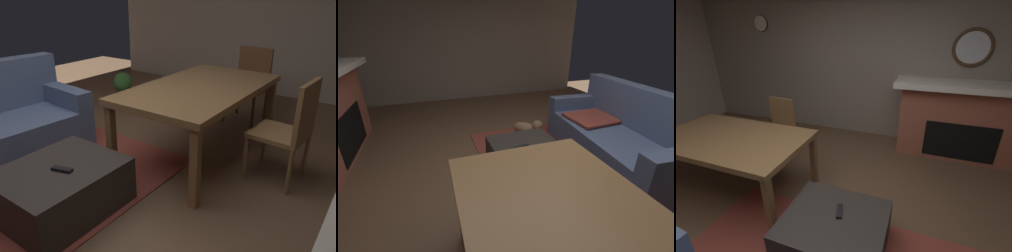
{
  "view_description": "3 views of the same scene",
  "coord_description": "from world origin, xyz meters",
  "views": [
    {
      "loc": [
        -1.52,
        -1.89,
        1.58
      ],
      "look_at": [
        -0.02,
        -0.82,
        0.82
      ],
      "focal_mm": 34.71,
      "sensor_mm": 36.0,
      "label": 1
    },
    {
      "loc": [
        1.64,
        -0.92,
        1.56
      ],
      "look_at": [
        0.17,
        -0.41,
        0.88
      ],
      "focal_mm": 23.41,
      "sensor_mm": 36.0,
      "label": 2
    },
    {
      "loc": [
        -0.82,
        1.28,
        1.82
      ],
      "look_at": [
        -0.11,
        -0.69,
        0.93
      ],
      "focal_mm": 23.08,
      "sensor_mm": 36.0,
      "label": 3
    }
  ],
  "objects": [
    {
      "name": "dining_chair_south",
      "position": [
        1.16,
        -1.27,
        0.52
      ],
      "size": [
        0.47,
        0.47,
        0.93
      ],
      "color": "brown",
      "rests_on": "ground"
    },
    {
      "name": "wall_back_fireplace_side",
      "position": [
        0.0,
        -2.64,
        1.26
      ],
      "size": [
        7.99,
        0.12,
        2.51
      ],
      "primitive_type": "cube",
      "color": "gray",
      "rests_on": "ground"
    },
    {
      "name": "tv_remote",
      "position": [
        -0.29,
        -0.07,
        0.39
      ],
      "size": [
        0.09,
        0.17,
        0.02
      ],
      "primitive_type": "cube",
      "rotation": [
        0.0,
        0.0,
        0.3
      ],
      "color": "black",
      "rests_on": "ottoman_coffee_table"
    },
    {
      "name": "fireplace",
      "position": [
        -1.46,
        -2.26,
        0.59
      ],
      "size": [
        2.03,
        0.76,
        1.18
      ],
      "color": "#9E5642",
      "rests_on": "ground"
    },
    {
      "name": "floor",
      "position": [
        0.0,
        0.0,
        0.0
      ],
      "size": [
        9.11,
        9.11,
        0.0
      ],
      "primitive_type": "plane",
      "color": "brown"
    },
    {
      "name": "wall_clock",
      "position": [
        2.28,
        -2.55,
        2.01
      ],
      "size": [
        0.31,
        0.03,
        0.31
      ],
      "color": "silver"
    },
    {
      "name": "ottoman_coffee_table",
      "position": [
        -0.28,
        -0.01,
        0.19
      ],
      "size": [
        0.88,
        0.74,
        0.38
      ],
      "primitive_type": "cube",
      "color": "#2D2826",
      "rests_on": "ground"
    },
    {
      "name": "dining_table",
      "position": [
        1.17,
        -0.38,
        0.67
      ],
      "size": [
        1.76,
        1.0,
        0.74
      ],
      "color": "brown",
      "rests_on": "ground"
    },
    {
      "name": "round_wall_mirror",
      "position": [
        -1.46,
        -2.55,
        1.64
      ],
      "size": [
        0.55,
        0.05,
        0.55
      ],
      "color": "#4C331E"
    }
  ]
}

